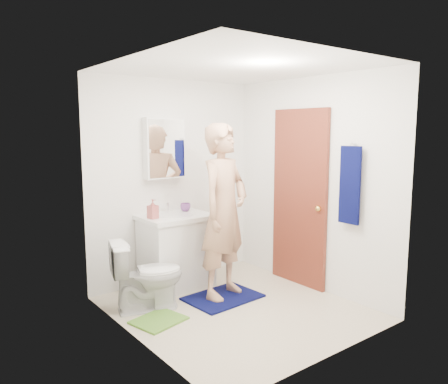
{
  "coord_description": "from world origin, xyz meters",
  "views": [
    {
      "loc": [
        -2.69,
        -3.29,
        1.81
      ],
      "look_at": [
        0.04,
        0.25,
        1.17
      ],
      "focal_mm": 35.0,
      "sensor_mm": 36.0,
      "label": 1
    }
  ],
  "objects_px": {
    "medicine_cabinet": "(164,148)",
    "man": "(224,211)",
    "vanity_cabinet": "(176,253)",
    "towel": "(350,185)",
    "soap_dispenser": "(153,209)",
    "toothbrush_cup": "(185,207)",
    "toilet": "(147,275)"
  },
  "relations": [
    {
      "from": "medicine_cabinet",
      "to": "man",
      "type": "relative_size",
      "value": 0.38
    },
    {
      "from": "vanity_cabinet",
      "to": "man",
      "type": "height_order",
      "value": "man"
    },
    {
      "from": "towel",
      "to": "man",
      "type": "height_order",
      "value": "man"
    },
    {
      "from": "vanity_cabinet",
      "to": "towel",
      "type": "xyz_separation_m",
      "value": [
        1.18,
        -1.48,
        0.85
      ]
    },
    {
      "from": "medicine_cabinet",
      "to": "soap_dispenser",
      "type": "distance_m",
      "value": 0.75
    },
    {
      "from": "vanity_cabinet",
      "to": "towel",
      "type": "relative_size",
      "value": 1.0
    },
    {
      "from": "medicine_cabinet",
      "to": "towel",
      "type": "height_order",
      "value": "medicine_cabinet"
    },
    {
      "from": "toothbrush_cup",
      "to": "man",
      "type": "relative_size",
      "value": 0.07
    },
    {
      "from": "vanity_cabinet",
      "to": "medicine_cabinet",
      "type": "relative_size",
      "value": 1.14
    },
    {
      "from": "toilet",
      "to": "toothbrush_cup",
      "type": "bearing_deg",
      "value": -41.04
    },
    {
      "from": "vanity_cabinet",
      "to": "toothbrush_cup",
      "type": "relative_size",
      "value": 6.52
    },
    {
      "from": "soap_dispenser",
      "to": "toothbrush_cup",
      "type": "height_order",
      "value": "soap_dispenser"
    },
    {
      "from": "vanity_cabinet",
      "to": "towel",
      "type": "distance_m",
      "value": 2.08
    },
    {
      "from": "vanity_cabinet",
      "to": "towel",
      "type": "height_order",
      "value": "towel"
    },
    {
      "from": "towel",
      "to": "toilet",
      "type": "bearing_deg",
      "value": 147.51
    },
    {
      "from": "medicine_cabinet",
      "to": "man",
      "type": "distance_m",
      "value": 1.06
    },
    {
      "from": "vanity_cabinet",
      "to": "man",
      "type": "xyz_separation_m",
      "value": [
        0.25,
        -0.58,
        0.55
      ]
    },
    {
      "from": "medicine_cabinet",
      "to": "vanity_cabinet",
      "type": "bearing_deg",
      "value": -90.0
    },
    {
      "from": "toothbrush_cup",
      "to": "soap_dispenser",
      "type": "bearing_deg",
      "value": -164.04
    },
    {
      "from": "vanity_cabinet",
      "to": "soap_dispenser",
      "type": "xyz_separation_m",
      "value": [
        -0.3,
        -0.02,
        0.56
      ]
    },
    {
      "from": "medicine_cabinet",
      "to": "soap_dispenser",
      "type": "xyz_separation_m",
      "value": [
        -0.3,
        -0.25,
        -0.64
      ]
    },
    {
      "from": "towel",
      "to": "soap_dispenser",
      "type": "xyz_separation_m",
      "value": [
        -1.48,
        1.46,
        -0.29
      ]
    },
    {
      "from": "toilet",
      "to": "medicine_cabinet",
      "type": "bearing_deg",
      "value": -27.16
    },
    {
      "from": "toilet",
      "to": "man",
      "type": "xyz_separation_m",
      "value": [
        0.82,
        -0.21,
        0.59
      ]
    },
    {
      "from": "soap_dispenser",
      "to": "man",
      "type": "bearing_deg",
      "value": -45.33
    },
    {
      "from": "toilet",
      "to": "man",
      "type": "distance_m",
      "value": 1.03
    },
    {
      "from": "medicine_cabinet",
      "to": "towel",
      "type": "bearing_deg",
      "value": -55.39
    },
    {
      "from": "vanity_cabinet",
      "to": "soap_dispenser",
      "type": "relative_size",
      "value": 3.75
    },
    {
      "from": "vanity_cabinet",
      "to": "toothbrush_cup",
      "type": "height_order",
      "value": "toothbrush_cup"
    },
    {
      "from": "toothbrush_cup",
      "to": "vanity_cabinet",
      "type": "bearing_deg",
      "value": -149.34
    },
    {
      "from": "towel",
      "to": "toothbrush_cup",
      "type": "distance_m",
      "value": 1.91
    },
    {
      "from": "soap_dispenser",
      "to": "man",
      "type": "xyz_separation_m",
      "value": [
        0.55,
        -0.56,
        -0.0
      ]
    }
  ]
}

